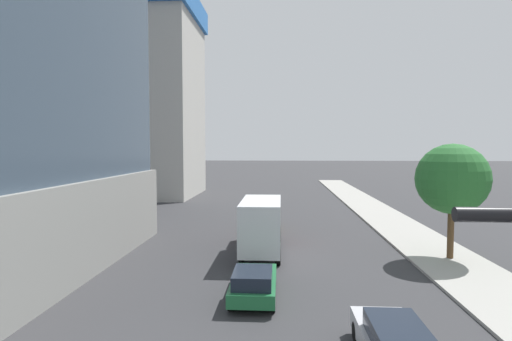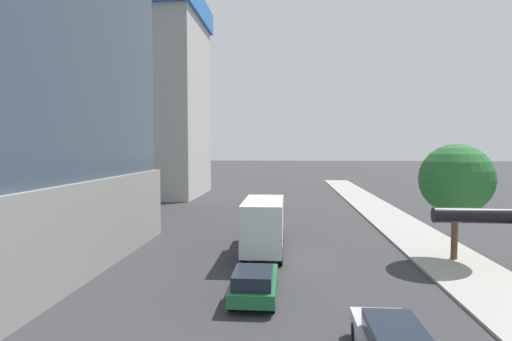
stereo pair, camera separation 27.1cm
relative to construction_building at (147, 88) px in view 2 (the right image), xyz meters
name	(u,v)px [view 2 (the right image)]	position (x,y,z in m)	size (l,w,h in m)	color
sidewalk	(491,289)	(28.47, -34.70, -14.55)	(4.40, 120.00, 0.15)	#9E9B93
construction_building	(147,88)	(0.00, 0.00, 0.00)	(15.58, 14.74, 35.10)	#B2AFA8
street_tree	(456,179)	(28.68, -29.99, -9.88)	(4.05, 4.05, 6.63)	brown
car_green	(254,283)	(17.70, -36.63, -13.89)	(1.90, 4.32, 1.45)	#1E6638
car_gold	(270,221)	(17.70, -21.65, -13.96)	(1.73, 4.16, 1.34)	#AD8938
box_truck	(264,223)	(17.70, -29.17, -12.71)	(2.31, 7.89, 3.45)	#B21E1E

